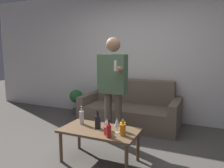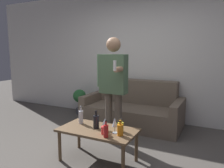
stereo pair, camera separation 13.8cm
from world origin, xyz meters
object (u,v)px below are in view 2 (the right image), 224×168
Objects in this scene: bottle_orange at (120,129)px; person_standing_front at (113,82)px; coffee_table at (98,133)px; couch at (133,109)px.

person_standing_front reaches higher than bottle_orange.
bottle_orange is at bearing -11.00° from coffee_table.
person_standing_front is at bearing 122.06° from bottle_orange.
couch is 9.97× the size of bottle_orange.
coffee_table is 5.36× the size of bottle_orange.
person_standing_front is (-0.43, 0.69, 0.46)m from bottle_orange.
coffee_table is 0.37m from bottle_orange.
bottle_orange is at bearing -74.33° from couch.
coffee_table is at bearing 169.00° from bottle_orange.
bottle_orange is at bearing -57.94° from person_standing_front.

